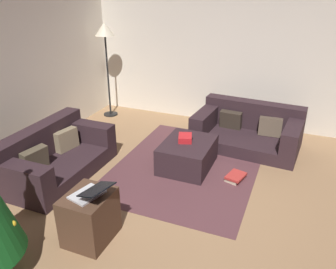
{
  "coord_description": "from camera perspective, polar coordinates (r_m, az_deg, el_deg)",
  "views": [
    {
      "loc": [
        -3.03,
        -0.83,
        2.52
      ],
      "look_at": [
        0.58,
        0.64,
        0.75
      ],
      "focal_mm": 36.46,
      "sensor_mm": 36.0,
      "label": 1
    }
  ],
  "objects": [
    {
      "name": "ground_plane",
      "position": [
        4.03,
        5.54,
        -14.45
      ],
      "size": [
        6.4,
        6.4,
        0.0
      ],
      "primitive_type": "plane",
      "color": "#93704C"
    },
    {
      "name": "corner_partition",
      "position": [
        6.34,
        14.64,
        12.58
      ],
      "size": [
        0.12,
        6.4,
        2.6
      ],
      "primitive_type": "cube",
      "color": "silver",
      "rests_on": "ground_plane"
    },
    {
      "name": "couch_left",
      "position": [
        5.03,
        -18.53,
        -3.52
      ],
      "size": [
        1.64,
        0.87,
        0.69
      ],
      "rotation": [
        0.0,
        0.0,
        3.14
      ],
      "color": "#2D1E23",
      "rests_on": "ground_plane"
    },
    {
      "name": "couch_right",
      "position": [
        5.79,
        13.3,
        0.76
      ],
      "size": [
        1.11,
        1.72,
        0.67
      ],
      "rotation": [
        0.0,
        0.0,
        1.5
      ],
      "color": "#2D1E23",
      "rests_on": "ground_plane"
    },
    {
      "name": "ottoman",
      "position": [
        4.99,
        3.28,
        -3.36
      ],
      "size": [
        0.87,
        0.69,
        0.39
      ],
      "primitive_type": "cube",
      "color": "#2D1E23",
      "rests_on": "ground_plane"
    },
    {
      "name": "gift_box",
      "position": [
        4.94,
        2.88,
        -0.59
      ],
      "size": [
        0.29,
        0.26,
        0.08
      ],
      "primitive_type": "cube",
      "rotation": [
        0.0,
        0.0,
        0.32
      ],
      "color": "red",
      "rests_on": "ottoman"
    },
    {
      "name": "tv_remote",
      "position": [
        5.03,
        3.29,
        -0.51
      ],
      "size": [
        0.1,
        0.17,
        0.02
      ],
      "primitive_type": "cube",
      "rotation": [
        0.0,
        0.0,
        -0.36
      ],
      "color": "black",
      "rests_on": "ottoman"
    },
    {
      "name": "side_table",
      "position": [
        3.74,
        -12.95,
        -13.3
      ],
      "size": [
        0.52,
        0.44,
        0.54
      ],
      "primitive_type": "cube",
      "color": "#4C3323",
      "rests_on": "ground_plane"
    },
    {
      "name": "laptop",
      "position": [
        3.51,
        -12.81,
        -9.43
      ],
      "size": [
        0.41,
        0.46,
        0.18
      ],
      "color": "silver",
      "rests_on": "side_table"
    },
    {
      "name": "book_stack",
      "position": [
        4.82,
        11.17,
        -7.0
      ],
      "size": [
        0.33,
        0.27,
        0.09
      ],
      "color": "beige",
      "rests_on": "ground_plane"
    },
    {
      "name": "corner_lamp",
      "position": [
        6.71,
        -10.48,
        15.76
      ],
      "size": [
        0.36,
        0.36,
        1.82
      ],
      "color": "black",
      "rests_on": "ground_plane"
    },
    {
      "name": "area_rug",
      "position": [
        5.09,
        3.22,
        -5.29
      ],
      "size": [
        2.6,
        2.0,
        0.01
      ],
      "primitive_type": "cube",
      "color": "#543135",
      "rests_on": "ground_plane"
    }
  ]
}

